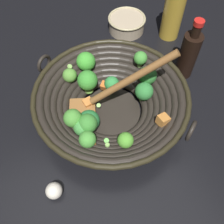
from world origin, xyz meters
name	(u,v)px	position (x,y,z in m)	size (l,w,h in m)	color
ground_plane	(111,112)	(0.00, 0.00, 0.00)	(4.00, 4.00, 0.00)	black
wok	(110,100)	(0.00, 0.00, 0.06)	(0.41, 0.41, 0.23)	black
soy_sauce_bottle	(188,54)	(0.27, 0.04, 0.08)	(0.05, 0.05, 0.20)	black
cooking_oil_bottle	(173,14)	(0.32, 0.22, 0.09)	(0.07, 0.07, 0.22)	gold
prep_bowl	(127,23)	(0.20, 0.31, 0.03)	(0.13, 0.13, 0.05)	tan
garlic_bulb	(54,191)	(-0.21, -0.16, 0.02)	(0.04, 0.04, 0.04)	silver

